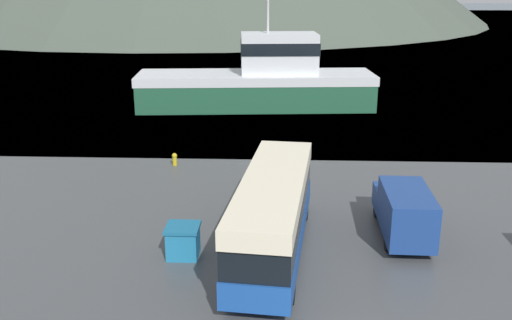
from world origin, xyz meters
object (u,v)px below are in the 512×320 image
fishing_boat (260,80)px  storage_bin (183,241)px  small_boat (299,94)px  delivery_van (404,210)px  tour_bus (273,211)px

fishing_boat → storage_bin: bearing=171.2°
fishing_boat → small_boat: 5.23m
delivery_van → fishing_boat: (-7.16, 26.08, 1.15)m
delivery_van → tour_bus: bearing=-160.2°
tour_bus → fishing_boat: size_ratio=0.52×
delivery_van → small_boat: (-3.69, 29.51, -0.71)m
delivery_van → storage_bin: delivery_van is taller
storage_bin → tour_bus: bearing=6.5°
small_boat → storage_bin: bearing=-59.8°
storage_bin → small_boat: (5.61, 31.79, -0.16)m
tour_bus → storage_bin: (-3.64, -0.41, -1.19)m
tour_bus → delivery_van: 5.99m
tour_bus → storage_bin: tour_bus is taller
tour_bus → small_boat: bearing=92.5°
fishing_boat → storage_bin: 28.50m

